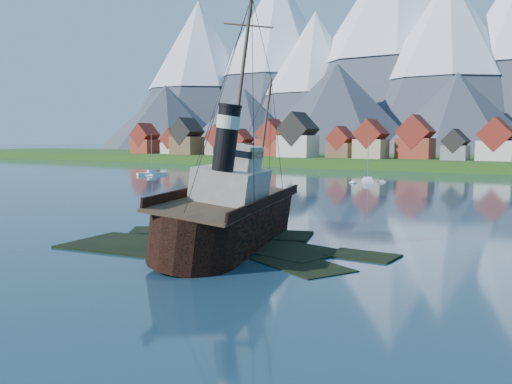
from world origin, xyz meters
The scene contains 9 objects.
ground centered at (0.00, 0.00, 0.00)m, with size 1400.00×1400.00×0.00m, color #193446.
shoal centered at (1.78, 2.15, -0.35)m, with size 31.71×21.24×1.14m.
shore_bank centered at (0.00, 170.00, 0.00)m, with size 600.00×80.00×3.20m, color #1E4714.
seawall centered at (0.00, 132.00, 0.00)m, with size 600.00×2.50×2.00m, color #3F3D38.
town centered at (-33.12, 152.18, 8.99)m, with size 250.96×16.69×17.30m.
tugboat_wreck centered at (1.90, 4.50, 3.07)m, with size 7.15×30.82×24.43m.
sailboat_a centered at (-28.44, 42.37, 0.26)m, with size 2.45×9.55×11.64m.
sailboat_b centered at (-76.86, 74.59, 0.28)m, with size 5.82×8.24×12.00m.
sailboat_c centered at (-16.54, 82.98, 0.24)m, with size 5.72×8.46×10.86m.
Camera 1 is at (34.39, -41.60, 10.48)m, focal length 40.00 mm.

